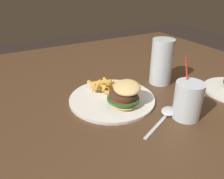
% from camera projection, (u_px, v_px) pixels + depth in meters
% --- Properties ---
extents(dining_table, '(1.66, 1.36, 0.76)m').
position_uv_depth(dining_table, '(160.00, 113.00, 0.86)').
color(dining_table, '#4C331E').
rests_on(dining_table, ground_plane).
extents(meal_plate_near, '(0.31, 0.31, 0.10)m').
position_uv_depth(meal_plate_near, '(116.00, 96.00, 0.77)').
color(meal_plate_near, white).
rests_on(meal_plate_near, dining_table).
extents(beer_glass, '(0.09, 0.09, 0.18)m').
position_uv_depth(beer_glass, '(162.00, 63.00, 0.89)').
color(beer_glass, silver).
rests_on(beer_glass, dining_table).
extents(juice_glass, '(0.09, 0.09, 0.19)m').
position_uv_depth(juice_glass, '(188.00, 102.00, 0.68)').
color(juice_glass, silver).
rests_on(juice_glass, dining_table).
extents(spoon, '(0.11, 0.19, 0.02)m').
position_uv_depth(spoon, '(168.00, 112.00, 0.71)').
color(spoon, silver).
rests_on(spoon, dining_table).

